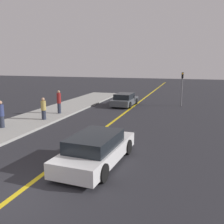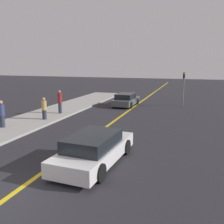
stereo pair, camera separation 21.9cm
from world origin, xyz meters
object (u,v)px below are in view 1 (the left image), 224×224
pedestrian_mid_group (1,114)px  pedestrian_far_standing (44,109)px  pedestrian_by_sign (59,102)px  car_near_right_lane (97,149)px  traffic_light (182,85)px  car_ahead_center (125,100)px

pedestrian_mid_group → pedestrian_far_standing: size_ratio=1.08×
pedestrian_mid_group → pedestrian_by_sign: pedestrian_by_sign is taller
car_near_right_lane → traffic_light: 15.65m
pedestrian_by_sign → traffic_light: (9.09, 7.14, 0.95)m
car_near_right_lane → car_ahead_center: 14.19m
car_near_right_lane → pedestrian_mid_group: size_ratio=2.85×
pedestrian_mid_group → pedestrian_far_standing: (1.25, 2.75, -0.06)m
pedestrian_far_standing → traffic_light: traffic_light is taller
pedestrian_mid_group → car_ahead_center: bearing=64.8°
car_ahead_center → car_near_right_lane: bearing=-78.2°
pedestrian_far_standing → car_near_right_lane: bearing=-43.3°
pedestrian_mid_group → pedestrian_by_sign: 5.15m
car_near_right_lane → traffic_light: (2.76, 15.34, 1.39)m
pedestrian_mid_group → pedestrian_by_sign: bearing=76.4°
car_ahead_center → pedestrian_by_sign: 6.96m
car_near_right_lane → pedestrian_far_standing: 8.65m
pedestrian_mid_group → traffic_light: size_ratio=0.52×
pedestrian_far_standing → traffic_light: size_ratio=0.49×
pedestrian_mid_group → pedestrian_far_standing: 3.02m
pedestrian_mid_group → traffic_light: (10.30, 12.15, 1.04)m
car_near_right_lane → pedestrian_far_standing: size_ratio=3.08×
car_near_right_lane → car_ahead_center: car_near_right_lane is taller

